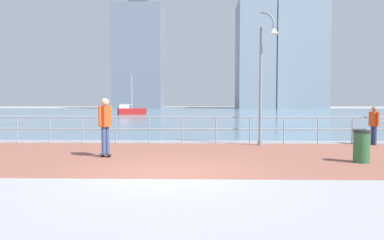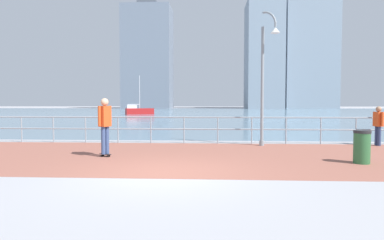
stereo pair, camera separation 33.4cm
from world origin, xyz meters
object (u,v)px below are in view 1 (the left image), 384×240
(bystander, at_px, (374,123))
(trash_bin, at_px, (362,146))
(skateboarder, at_px, (105,122))
(lamppost, at_px, (265,72))
(sailboat_red, at_px, (131,111))

(bystander, height_order, trash_bin, bystander)
(skateboarder, bearing_deg, lamppost, 28.20)
(trash_bin, distance_m, sailboat_red, 42.29)
(skateboarder, height_order, trash_bin, skateboarder)
(trash_bin, bearing_deg, skateboarder, 174.21)
(skateboarder, distance_m, trash_bin, 7.58)
(lamppost, bearing_deg, bystander, 4.59)
(skateboarder, relative_size, trash_bin, 1.97)
(skateboarder, xyz_separation_m, bystander, (9.90, 3.28, -0.21))
(lamppost, xyz_separation_m, bystander, (4.45, 0.36, -1.99))
(skateboarder, height_order, sailboat_red, sailboat_red)
(lamppost, height_order, sailboat_red, sailboat_red)
(sailboat_red, bearing_deg, skateboarder, -79.28)
(lamppost, bearing_deg, sailboat_red, 109.62)
(lamppost, relative_size, trash_bin, 5.63)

